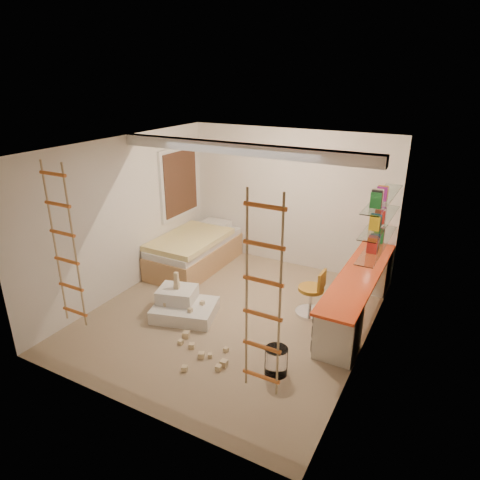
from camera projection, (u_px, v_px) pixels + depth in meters
The scene contains 15 objects.
floor at pixel (231, 315), 6.65m from camera, with size 4.50×4.50×0.00m, color #9D8465.
ceiling_beam at pixel (240, 149), 5.97m from camera, with size 4.00×0.18×0.16m, color white.
window_frame at pixel (179, 183), 8.18m from camera, with size 0.06×1.15×1.35m, color white.
window_blind at pixel (181, 183), 8.16m from camera, with size 0.02×1.00×1.20m, color #4C2D1E.
rope_ladder_left at pixel (65, 247), 5.26m from camera, with size 0.41×0.04×2.13m, color orange, non-canonical shape.
rope_ladder_right at pixel (263, 298), 4.07m from camera, with size 0.41×0.04×2.13m, color orange, non-canonical shape.
waste_bin at pixel (276, 361), 5.30m from camera, with size 0.29×0.29×0.36m, color white.
desk at pixel (358, 294), 6.45m from camera, with size 0.56×2.80×0.75m.
shelves at pixel (380, 221), 6.20m from camera, with size 0.25×1.80×0.71m.
bed at pixel (195, 251), 8.19m from camera, with size 1.02×2.00×0.69m.
task_lamp at pixel (374, 228), 6.99m from camera, with size 0.14×0.36×0.57m.
swivel_chair at pixel (312, 298), 6.57m from camera, with size 0.45×0.45×0.76m.
play_platform at pixel (183, 306), 6.60m from camera, with size 1.09×0.95×0.41m.
toy_blocks at pixel (193, 327), 6.01m from camera, with size 1.44×1.26×0.68m.
books at pixel (381, 216), 6.17m from camera, with size 0.14×0.70×0.92m.
Camera 1 is at (2.85, -5.01, 3.52)m, focal length 32.00 mm.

